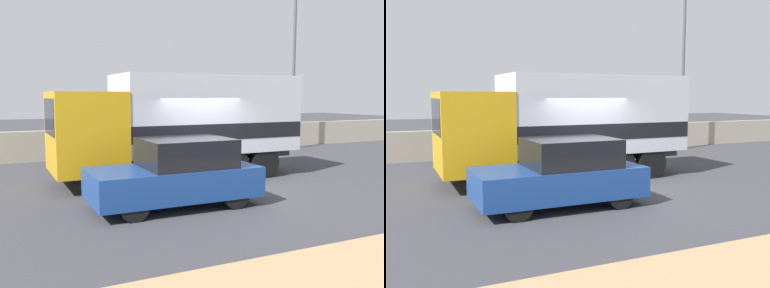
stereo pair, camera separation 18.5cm
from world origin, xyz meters
TOP-DOWN VIEW (x-y plane):
  - ground_plane at (0.00, 0.00)m, footprint 80.00×80.00m
  - stone_wall_backdrop at (0.00, 7.88)m, footprint 60.00×0.35m
  - street_lamp at (7.66, 6.71)m, footprint 0.56×0.28m
  - box_truck at (-0.06, 2.28)m, footprint 7.55×2.38m
  - car_hatchback at (-1.57, -0.74)m, footprint 3.87×1.81m

SIDE VIEW (x-z plane):
  - ground_plane at x=0.00m, z-range 0.00..0.00m
  - stone_wall_backdrop at x=0.00m, z-range 0.00..1.19m
  - car_hatchback at x=-1.57m, z-range -0.02..1.56m
  - box_truck at x=-0.06m, z-range 0.17..3.36m
  - street_lamp at x=7.66m, z-range 0.57..8.72m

